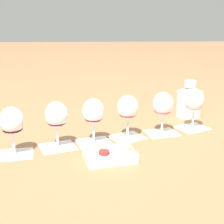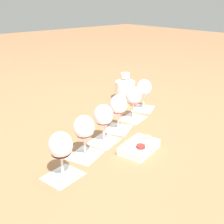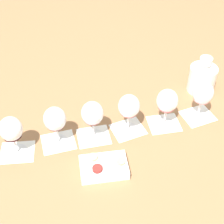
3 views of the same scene
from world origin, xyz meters
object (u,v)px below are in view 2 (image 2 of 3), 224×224
wine_glass_5 (61,148)px  ceramic_vase (125,89)px  wine_glass_2 (118,107)px  wine_glass_3 (104,117)px  snack_dish (139,147)px  wine_glass_4 (84,129)px  wine_glass_0 (144,89)px  wine_glass_1 (134,98)px

wine_glass_5 → ceramic_vase: 0.79m
wine_glass_2 → wine_glass_3: size_ratio=1.00×
wine_glass_3 → snack_dish: wine_glass_3 is taller
wine_glass_3 → wine_glass_5: size_ratio=1.00×
wine_glass_2 → wine_glass_5: same height
wine_glass_4 → wine_glass_2: bearing=-161.1°
wine_glass_3 → snack_dish: (-0.05, 0.15, -0.09)m
wine_glass_2 → wine_glass_5: (0.38, 0.14, 0.00)m
wine_glass_0 → wine_glass_4: 0.55m
wine_glass_2 → snack_dish: 0.23m
wine_glass_0 → wine_glass_4: bearing=19.2°
wine_glass_5 → wine_glass_1: bearing=-160.4°
wine_glass_3 → snack_dish: size_ratio=0.90×
wine_glass_2 → ceramic_vase: 0.40m
wine_glass_5 → wine_glass_4: bearing=-156.4°
wine_glass_0 → ceramic_vase: size_ratio=1.00×
wine_glass_0 → wine_glass_1: same height
wine_glass_1 → wine_glass_4: same height
wine_glass_4 → snack_dish: bearing=147.7°
wine_glass_4 → ceramic_vase: bearing=-147.3°
ceramic_vase → wine_glass_1: bearing=54.4°
ceramic_vase → snack_dish: size_ratio=0.90×
wine_glass_0 → wine_glass_1: 0.15m
wine_glass_2 → wine_glass_4: (0.25, 0.09, -0.00)m
wine_glass_0 → wine_glass_1: size_ratio=1.00×
snack_dish → wine_glass_3: bearing=-70.6°
wine_glass_0 → snack_dish: (0.34, 0.29, -0.09)m
wine_glass_0 → wine_glass_3: (0.40, 0.14, -0.00)m
wine_glass_2 → wine_glass_0: bearing=-160.4°
wine_glass_2 → snack_dish: wine_glass_2 is taller
wine_glass_0 → wine_glass_4: same height
wine_glass_3 → wine_glass_5: (0.26, 0.10, 0.00)m
wine_glass_3 → snack_dish: 0.18m
snack_dish → ceramic_vase: bearing=-128.6°
wine_glass_5 → snack_dish: 0.33m
wine_glass_4 → wine_glass_5: size_ratio=1.00×
wine_glass_1 → ceramic_vase: wine_glass_1 is taller
wine_glass_4 → wine_glass_0: bearing=-160.8°
wine_glass_0 → ceramic_vase: wine_glass_0 is taller
wine_glass_0 → wine_glass_5: 0.70m
wine_glass_1 → wine_glass_2: size_ratio=1.00×
wine_glass_2 → wine_glass_3: 0.13m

